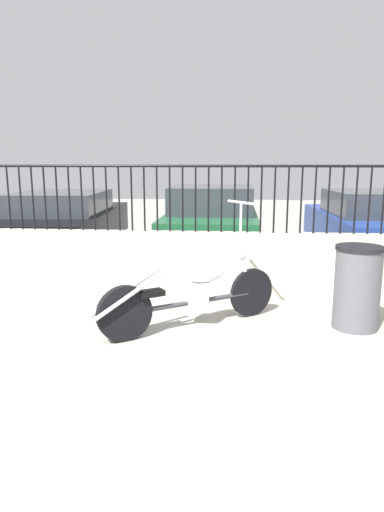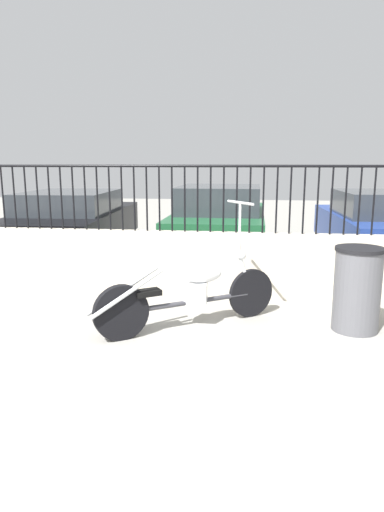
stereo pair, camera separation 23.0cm
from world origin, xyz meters
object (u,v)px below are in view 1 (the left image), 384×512
motorcycle_dark_grey (186,295)px  car_green (212,221)px  trash_bin (357,287)px  car_blue (370,224)px  car_black (65,223)px

motorcycle_dark_grey → car_green: motorcycle_dark_grey is taller
trash_bin → car_blue: car_blue is taller
motorcycle_dark_grey → car_green: bearing=54.3°
trash_bin → car_black: (-4.74, 3.66, 0.19)m
trash_bin → car_blue: (1.23, 3.95, 0.20)m
trash_bin → car_blue: 4.14m
car_black → car_green: 2.94m
car_black → car_blue: size_ratio=1.12×
motorcycle_dark_grey → trash_bin: (1.91, 0.21, 0.08)m
motorcycle_dark_grey → car_blue: 5.22m
car_black → car_green: car_green is taller
motorcycle_dark_grey → trash_bin: size_ratio=2.07×
motorcycle_dark_grey → car_black: motorcycle_dark_grey is taller
car_black → motorcycle_dark_grey: bearing=-147.8°
car_green → car_blue: 3.05m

